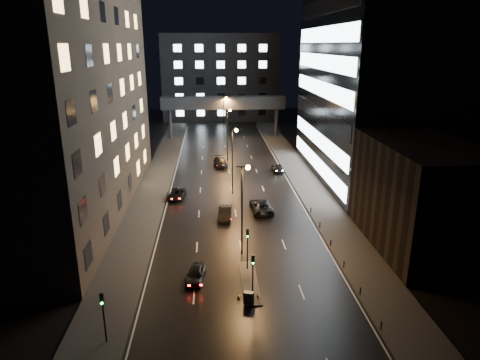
{
  "coord_description": "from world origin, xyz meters",
  "views": [
    {
      "loc": [
        -3.11,
        -34.26,
        22.06
      ],
      "look_at": [
        0.77,
        22.29,
        4.0
      ],
      "focal_mm": 32.0,
      "sensor_mm": 36.0,
      "label": 1
    }
  ],
  "objects_px": {
    "car_away_b": "(225,213)",
    "car_toward_b": "(278,168)",
    "utility_cabinet": "(249,298)",
    "car_toward_a": "(261,206)",
    "car_away_c": "(177,194)",
    "car_away_d": "(220,162)",
    "car_away_a": "(196,274)"
  },
  "relations": [
    {
      "from": "car_away_c",
      "to": "utility_cabinet",
      "type": "height_order",
      "value": "car_away_c"
    },
    {
      "from": "car_away_b",
      "to": "car_toward_b",
      "type": "xyz_separation_m",
      "value": [
        10.3,
        21.34,
        -0.13
      ]
    },
    {
      "from": "car_away_a",
      "to": "car_away_c",
      "type": "xyz_separation_m",
      "value": [
        -3.54,
        23.55,
        -0.01
      ]
    },
    {
      "from": "car_away_a",
      "to": "car_away_b",
      "type": "distance_m",
      "value": 15.8
    },
    {
      "from": "car_toward_a",
      "to": "car_toward_b",
      "type": "bearing_deg",
      "value": -109.01
    },
    {
      "from": "car_away_d",
      "to": "car_toward_b",
      "type": "xyz_separation_m",
      "value": [
        10.3,
        -4.13,
        -0.12
      ]
    },
    {
      "from": "utility_cabinet",
      "to": "car_away_d",
      "type": "bearing_deg",
      "value": 109.96
    },
    {
      "from": "car_away_d",
      "to": "utility_cabinet",
      "type": "relative_size",
      "value": 4.57
    },
    {
      "from": "car_away_c",
      "to": "utility_cabinet",
      "type": "xyz_separation_m",
      "value": [
        8.34,
        -28.07,
        0.05
      ]
    },
    {
      "from": "car_away_a",
      "to": "car_toward_b",
      "type": "xyz_separation_m",
      "value": [
        13.7,
        36.77,
        -0.03
      ]
    },
    {
      "from": "car_away_c",
      "to": "car_toward_a",
      "type": "relative_size",
      "value": 0.84
    },
    {
      "from": "car_toward_b",
      "to": "utility_cabinet",
      "type": "bearing_deg",
      "value": 78.06
    },
    {
      "from": "car_away_d",
      "to": "car_toward_a",
      "type": "xyz_separation_m",
      "value": [
        5.05,
        -23.44,
        0.03
      ]
    },
    {
      "from": "car_away_d",
      "to": "utility_cabinet",
      "type": "distance_m",
      "value": 45.45
    },
    {
      "from": "car_away_b",
      "to": "car_away_d",
      "type": "bearing_deg",
      "value": 94.66
    },
    {
      "from": "car_away_b",
      "to": "car_toward_b",
      "type": "distance_m",
      "value": 23.7
    },
    {
      "from": "car_toward_b",
      "to": "utility_cabinet",
      "type": "relative_size",
      "value": 3.88
    },
    {
      "from": "car_away_a",
      "to": "car_toward_a",
      "type": "relative_size",
      "value": 0.7
    },
    {
      "from": "utility_cabinet",
      "to": "car_toward_a",
      "type": "bearing_deg",
      "value": 98.78
    },
    {
      "from": "car_away_a",
      "to": "utility_cabinet",
      "type": "height_order",
      "value": "car_away_a"
    },
    {
      "from": "car_away_b",
      "to": "utility_cabinet",
      "type": "distance_m",
      "value": 20.0
    },
    {
      "from": "car_away_b",
      "to": "car_away_d",
      "type": "relative_size",
      "value": 0.9
    },
    {
      "from": "car_toward_a",
      "to": "car_toward_b",
      "type": "xyz_separation_m",
      "value": [
        5.25,
        19.31,
        -0.15
      ]
    },
    {
      "from": "car_away_d",
      "to": "utility_cabinet",
      "type": "height_order",
      "value": "car_away_d"
    },
    {
      "from": "car_away_c",
      "to": "car_away_d",
      "type": "xyz_separation_m",
      "value": [
        6.94,
        17.36,
        0.09
      ]
    },
    {
      "from": "car_away_b",
      "to": "car_toward_a",
      "type": "bearing_deg",
      "value": 26.61
    },
    {
      "from": "car_toward_a",
      "to": "car_toward_b",
      "type": "height_order",
      "value": "car_toward_a"
    },
    {
      "from": "car_toward_a",
      "to": "car_away_c",
      "type": "bearing_deg",
      "value": -30.69
    },
    {
      "from": "car_away_b",
      "to": "car_away_c",
      "type": "distance_m",
      "value": 10.67
    },
    {
      "from": "car_away_c",
      "to": "car_away_d",
      "type": "bearing_deg",
      "value": 74.49
    },
    {
      "from": "car_away_c",
      "to": "car_away_d",
      "type": "height_order",
      "value": "car_away_d"
    },
    {
      "from": "car_toward_b",
      "to": "utility_cabinet",
      "type": "distance_m",
      "value": 42.25
    }
  ]
}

